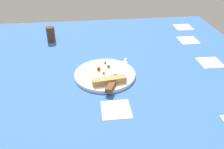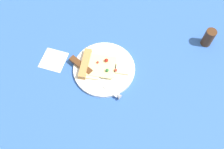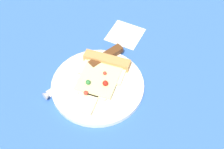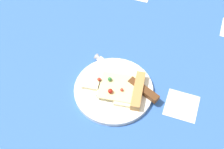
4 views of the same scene
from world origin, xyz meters
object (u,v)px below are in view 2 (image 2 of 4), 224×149
pizza_slice (97,66)px  knife (90,73)px  pepper_shaker (208,38)px  plate (104,69)px

pizza_slice → knife: bearing=-34.8°
pizza_slice → pepper_shaker: pepper_shaker is taller
pizza_slice → pepper_shaker: 43.80cm
plate → pepper_shaker: size_ratio=3.07×
plate → pepper_shaker: (-22.88, 34.58, 3.06)cm
pizza_slice → pepper_shaker: (-23.21, 37.12, 1.62)cm
knife → pepper_shaker: 47.13cm
plate → pizza_slice: (0.32, -2.54, 1.44)cm
plate → pepper_shaker: pepper_shaker is taller
plate → knife: knife is taller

